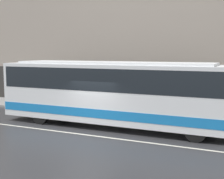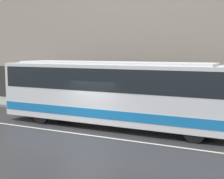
% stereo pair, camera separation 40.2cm
% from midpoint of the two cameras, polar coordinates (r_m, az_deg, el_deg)
% --- Properties ---
extents(ground_plane, '(60.00, 60.00, 0.00)m').
position_cam_midpoint_polar(ground_plane, '(15.22, -5.73, -8.24)').
color(ground_plane, '#2D2D30').
extents(sidewalk, '(60.00, 3.07, 0.16)m').
position_cam_midpoint_polar(sidewalk, '(20.05, 2.32, -4.29)').
color(sidewalk, gray).
rests_on(sidewalk, ground_plane).
extents(building_facade, '(60.00, 0.35, 11.12)m').
position_cam_midpoint_polar(building_facade, '(21.28, 4.15, 10.64)').
color(building_facade, gray).
rests_on(building_facade, ground_plane).
extents(lane_stripe, '(54.00, 0.14, 0.01)m').
position_cam_midpoint_polar(lane_stripe, '(15.22, -5.73, -8.22)').
color(lane_stripe, beige).
rests_on(lane_stripe, ground_plane).
extents(transit_bus, '(12.42, 2.61, 3.45)m').
position_cam_midpoint_polar(transit_bus, '(16.48, -0.77, -0.15)').
color(transit_bus, white).
rests_on(transit_bus, ground_plane).
extents(pedestrian_waiting, '(0.36, 0.36, 1.55)m').
position_cam_midpoint_polar(pedestrian_waiting, '(21.96, -8.65, -1.29)').
color(pedestrian_waiting, '#333338').
rests_on(pedestrian_waiting, sidewalk).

